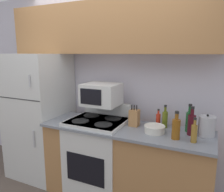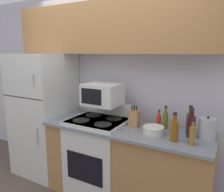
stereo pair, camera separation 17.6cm
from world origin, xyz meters
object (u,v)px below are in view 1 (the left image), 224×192
Objects in this scene: bottle_wine_red at (191,124)px; bowl at (154,129)px; bottle_hot_sauce at (158,119)px; refrigerator at (40,115)px; bottle_wine_green at (189,121)px; microwave at (102,94)px; knife_block at (134,118)px; kettle at (207,126)px; bottle_olive_oil at (165,119)px; bottle_whiskey at (176,128)px; bottle_vinegar at (194,133)px; stove at (98,155)px.

bowl is at bearing -165.07° from bottle_wine_red.
bowl is at bearing -85.91° from bottle_hot_sauce.
refrigerator is 2.01m from bottle_wine_green.
microwave reaches higher than bottle_wine_red.
knife_block is 1.24× the size of bottle_hot_sauce.
bottle_wine_green is 1.31× the size of kettle.
bottle_olive_oil is 0.44m from kettle.
bottle_whiskey is (0.17, -0.29, 0.01)m from bottle_olive_oil.
bottle_olive_oil is 0.26m from bottle_wine_green.
refrigerator reaches higher than kettle.
bottle_wine_red is at bearing -0.40° from refrigerator.
bottle_vinegar reaches higher than kettle.
bottle_wine_red reaches higher than stove.
microwave is 1.93× the size of bowl.
refrigerator is at bearing -176.72° from bottle_olive_oil.
bottle_wine_red is (0.12, 0.18, 0.01)m from bottle_whiskey.
bottle_olive_oil is at bearing 119.81° from bottle_whiskey.
stove is at bearing -166.95° from bottle_olive_oil.
bottle_olive_oil is at bearing 73.08° from bowl.
bowl is 0.79× the size of bottle_whiskey.
stove is 0.76m from microwave.
bowl is at bearing 160.60° from bottle_whiskey.
knife_block is at bearing 162.06° from bottle_vinegar.
bottle_whiskey is 0.22m from bottle_wine_red.
bottle_olive_oil reaches higher than stove.
bottle_wine_red is at bearing -165.94° from kettle.
refrigerator is 1.42m from knife_block.
bottle_hot_sauce is (0.68, 0.10, -0.25)m from microwave.
bottle_wine_green reaches higher than knife_block.
knife_block is at bearing -173.19° from bottle_wine_green.
bottle_wine_red reaches higher than bottle_hot_sauce.
microwave is (0.01, 0.10, 0.75)m from stove.
bottle_hot_sauce is at bearing 23.18° from knife_block.
bottle_vinegar is 0.25m from kettle.
bottle_wine_green reaches higher than bottle_whiskey.
knife_block reaches higher than bowl.
bottle_whiskey is 0.34m from kettle.
bottle_wine_red is at bearing -19.99° from bottle_hot_sauce.
kettle is at bearing 0.11° from microwave.
stove is at bearing 173.15° from bottle_whiskey.
refrigerator is 7.54× the size of kettle.
bottle_hot_sauce is at bearing 8.50° from microwave.
knife_block reaches higher than stove.
bottle_whiskey is at bearing -19.40° from bowl.
knife_block is 0.83× the size of bottle_wine_green.
bottle_olive_oil is (0.06, 0.21, 0.06)m from bowl.
microwave is 1.71× the size of knife_block.
refrigerator is 2.09m from bottle_vinegar.
knife_block is 0.89× the size of bottle_whiskey.
bottle_wine_red reaches higher than knife_block.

